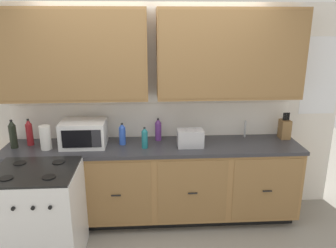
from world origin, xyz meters
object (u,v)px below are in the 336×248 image
(microwave, at_px, (84,133))
(bottle_red, at_px, (29,132))
(bottle_teal, at_px, (145,138))
(toaster, at_px, (190,138))
(bottle_blue, at_px, (122,134))
(paper_towel_roll, at_px, (45,138))
(bottle_violet, at_px, (158,130))
(stove_range, at_px, (40,216))
(bottle_dark, at_px, (13,134))
(knife_block, at_px, (285,129))

(microwave, bearing_deg, bottle_red, 174.79)
(microwave, height_order, bottle_teal, microwave)
(toaster, distance_m, bottle_red, 1.76)
(toaster, height_order, bottle_red, bottle_red)
(microwave, relative_size, bottle_blue, 1.96)
(microwave, xyz_separation_m, bottle_red, (-0.60, 0.05, 0.01))
(paper_towel_roll, bearing_deg, bottle_violet, 10.04)
(paper_towel_roll, height_order, bottle_violet, same)
(stove_range, relative_size, microwave, 1.98)
(paper_towel_roll, relative_size, bottle_violet, 1.00)
(toaster, height_order, bottle_dark, bottle_dark)
(paper_towel_roll, xyz_separation_m, bottle_teal, (1.05, -0.03, -0.02))
(bottle_dark, bearing_deg, bottle_violet, 5.57)
(microwave, relative_size, bottle_red, 1.61)
(stove_range, xyz_separation_m, bottle_dark, (-0.41, 0.64, 0.61))
(microwave, distance_m, bottle_dark, 0.75)
(stove_range, bearing_deg, toaster, 20.69)
(microwave, height_order, bottle_blue, microwave)
(bottle_dark, relative_size, bottle_blue, 1.29)
(microwave, height_order, bottle_dark, bottle_dark)
(microwave, bearing_deg, bottle_teal, -9.63)
(microwave, height_order, knife_block, knife_block)
(toaster, relative_size, bottle_dark, 0.89)
(toaster, height_order, paper_towel_roll, paper_towel_roll)
(bottle_dark, xyz_separation_m, bottle_red, (0.15, 0.08, -0.01))
(stove_range, relative_size, bottle_dark, 3.02)
(bottle_dark, bearing_deg, toaster, -2.22)
(bottle_violet, bearing_deg, bottle_teal, -122.36)
(paper_towel_roll, bearing_deg, knife_block, 4.14)
(bottle_teal, bearing_deg, bottle_dark, 176.36)
(toaster, xyz_separation_m, bottle_teal, (-0.50, -0.02, 0.02))
(knife_block, distance_m, bottle_teal, 1.64)
(bottle_violet, bearing_deg, knife_block, -0.76)
(toaster, relative_size, bottle_teal, 1.19)
(stove_range, distance_m, bottle_dark, 0.97)
(stove_range, distance_m, toaster, 1.69)
(toaster, distance_m, bottle_teal, 0.50)
(stove_range, relative_size, knife_block, 3.06)
(paper_towel_roll, bearing_deg, bottle_dark, 170.39)
(stove_range, height_order, paper_towel_roll, paper_towel_roll)
(toaster, xyz_separation_m, knife_block, (1.13, 0.21, 0.02))
(bottle_dark, distance_m, bottle_red, 0.17)
(bottle_dark, bearing_deg, knife_block, 2.51)
(bottle_teal, bearing_deg, paper_towel_roll, 178.42)
(knife_block, relative_size, bottle_violet, 1.20)
(bottle_teal, height_order, bottle_blue, bottle_blue)
(knife_block, xyz_separation_m, bottle_blue, (-1.87, -0.09, 0.00))
(bottle_dark, xyz_separation_m, bottle_violet, (1.56, 0.15, -0.03))
(bottle_dark, height_order, bottle_red, bottle_dark)
(stove_range, xyz_separation_m, paper_towel_roll, (-0.05, 0.58, 0.58))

